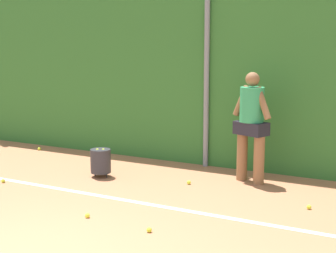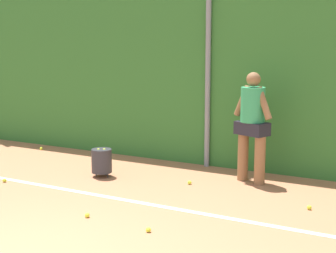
{
  "view_description": "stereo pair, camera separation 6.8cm",
  "coord_description": "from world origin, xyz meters",
  "px_view_note": "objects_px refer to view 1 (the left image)",
  "views": [
    {
      "loc": [
        3.8,
        -3.46,
        2.35
      ],
      "look_at": [
        0.51,
        2.72,
        1.18
      ],
      "focal_mm": 53.64,
      "sensor_mm": 36.0,
      "label": 1
    },
    {
      "loc": [
        3.86,
        -3.43,
        2.35
      ],
      "look_at": [
        0.51,
        2.72,
        1.18
      ],
      "focal_mm": 53.64,
      "sensor_mm": 36.0,
      "label": 2
    }
  ],
  "objects_px": {
    "player_backcourt_far": "(251,121)",
    "tennis_ball_9": "(39,149)",
    "tennis_ball_3": "(87,215)",
    "tennis_ball_10": "(189,182)",
    "ball_hopper": "(101,161)",
    "tennis_ball_8": "(309,207)",
    "tennis_ball_2": "(3,181)",
    "tennis_ball_5": "(149,230)"
  },
  "relations": [
    {
      "from": "player_backcourt_far",
      "to": "tennis_ball_9",
      "type": "bearing_deg",
      "value": 17.33
    },
    {
      "from": "tennis_ball_3",
      "to": "tennis_ball_10",
      "type": "bearing_deg",
      "value": 76.53
    },
    {
      "from": "ball_hopper",
      "to": "tennis_ball_10",
      "type": "xyz_separation_m",
      "value": [
        1.59,
        0.3,
        -0.26
      ]
    },
    {
      "from": "tennis_ball_8",
      "to": "tennis_ball_9",
      "type": "relative_size",
      "value": 1.0
    },
    {
      "from": "ball_hopper",
      "to": "tennis_ball_3",
      "type": "bearing_deg",
      "value": -59.4
    },
    {
      "from": "tennis_ball_8",
      "to": "tennis_ball_10",
      "type": "xyz_separation_m",
      "value": [
        -2.08,
        0.35,
        0.0
      ]
    },
    {
      "from": "player_backcourt_far",
      "to": "tennis_ball_9",
      "type": "relative_size",
      "value": 28.45
    },
    {
      "from": "tennis_ball_2",
      "to": "tennis_ball_5",
      "type": "distance_m",
      "value": 3.43
    },
    {
      "from": "player_backcourt_far",
      "to": "tennis_ball_3",
      "type": "height_order",
      "value": "player_backcourt_far"
    },
    {
      "from": "player_backcourt_far",
      "to": "tennis_ball_2",
      "type": "relative_size",
      "value": 28.45
    },
    {
      "from": "tennis_ball_10",
      "to": "tennis_ball_3",
      "type": "bearing_deg",
      "value": -103.47
    },
    {
      "from": "tennis_ball_8",
      "to": "tennis_ball_10",
      "type": "distance_m",
      "value": 2.11
    },
    {
      "from": "tennis_ball_9",
      "to": "tennis_ball_8",
      "type": "bearing_deg",
      "value": -11.33
    },
    {
      "from": "ball_hopper",
      "to": "tennis_ball_5",
      "type": "height_order",
      "value": "ball_hopper"
    },
    {
      "from": "ball_hopper",
      "to": "tennis_ball_3",
      "type": "xyz_separation_m",
      "value": [
        1.08,
        -1.83,
        -0.26
      ]
    },
    {
      "from": "tennis_ball_5",
      "to": "tennis_ball_9",
      "type": "distance_m",
      "value": 5.55
    },
    {
      "from": "tennis_ball_2",
      "to": "ball_hopper",
      "type": "bearing_deg",
      "value": 41.24
    },
    {
      "from": "tennis_ball_3",
      "to": "tennis_ball_8",
      "type": "bearing_deg",
      "value": 34.55
    },
    {
      "from": "player_backcourt_far",
      "to": "tennis_ball_2",
      "type": "height_order",
      "value": "player_backcourt_far"
    },
    {
      "from": "player_backcourt_far",
      "to": "tennis_ball_9",
      "type": "xyz_separation_m",
      "value": [
        -4.97,
        0.26,
        -1.02
      ]
    },
    {
      "from": "player_backcourt_far",
      "to": "ball_hopper",
      "type": "xyz_separation_m",
      "value": [
        -2.45,
        -0.93,
        -0.76
      ]
    },
    {
      "from": "tennis_ball_8",
      "to": "tennis_ball_9",
      "type": "xyz_separation_m",
      "value": [
        -6.19,
        1.24,
        0.0
      ]
    },
    {
      "from": "tennis_ball_5",
      "to": "tennis_ball_9",
      "type": "bearing_deg",
      "value": 146.23
    },
    {
      "from": "tennis_ball_5",
      "to": "tennis_ball_8",
      "type": "relative_size",
      "value": 1.0
    },
    {
      "from": "tennis_ball_3",
      "to": "tennis_ball_9",
      "type": "height_order",
      "value": "same"
    },
    {
      "from": "tennis_ball_3",
      "to": "tennis_ball_5",
      "type": "distance_m",
      "value": 1.01
    },
    {
      "from": "ball_hopper",
      "to": "tennis_ball_9",
      "type": "distance_m",
      "value": 2.8
    },
    {
      "from": "tennis_ball_3",
      "to": "tennis_ball_9",
      "type": "xyz_separation_m",
      "value": [
        -3.6,
        3.02,
        0.0
      ]
    },
    {
      "from": "tennis_ball_3",
      "to": "tennis_ball_10",
      "type": "relative_size",
      "value": 1.0
    },
    {
      "from": "tennis_ball_8",
      "to": "ball_hopper",
      "type": "bearing_deg",
      "value": 179.24
    },
    {
      "from": "tennis_ball_10",
      "to": "ball_hopper",
      "type": "bearing_deg",
      "value": -169.31
    },
    {
      "from": "ball_hopper",
      "to": "tennis_ball_10",
      "type": "relative_size",
      "value": 7.78
    },
    {
      "from": "ball_hopper",
      "to": "tennis_ball_3",
      "type": "relative_size",
      "value": 7.78
    },
    {
      "from": "tennis_ball_9",
      "to": "tennis_ball_5",
      "type": "bearing_deg",
      "value": -33.77
    },
    {
      "from": "ball_hopper",
      "to": "tennis_ball_2",
      "type": "bearing_deg",
      "value": -138.76
    },
    {
      "from": "tennis_ball_5",
      "to": "tennis_ball_10",
      "type": "xyz_separation_m",
      "value": [
        -0.5,
        2.19,
        0.0
      ]
    },
    {
      "from": "tennis_ball_3",
      "to": "tennis_ball_8",
      "type": "height_order",
      "value": "same"
    },
    {
      "from": "tennis_ball_5",
      "to": "tennis_ball_9",
      "type": "xyz_separation_m",
      "value": [
        -4.61,
        3.08,
        0.0
      ]
    },
    {
      "from": "player_backcourt_far",
      "to": "tennis_ball_3",
      "type": "relative_size",
      "value": 28.45
    },
    {
      "from": "tennis_ball_8",
      "to": "tennis_ball_10",
      "type": "bearing_deg",
      "value": 170.46
    },
    {
      "from": "player_backcourt_far",
      "to": "ball_hopper",
      "type": "bearing_deg",
      "value": 41.15
    },
    {
      "from": "ball_hopper",
      "to": "tennis_ball_2",
      "type": "height_order",
      "value": "ball_hopper"
    }
  ]
}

